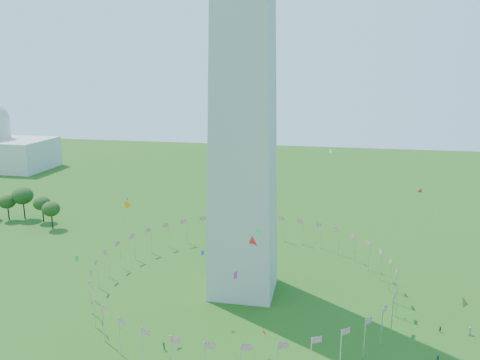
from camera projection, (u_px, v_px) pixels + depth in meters
name	position (u px, v px, depth m)	size (l,w,h in m)	color
flag_ring	(243.00, 275.00, 127.78)	(80.24, 80.24, 9.00)	silver
kites_aloft	(295.00, 261.00, 97.30)	(103.71, 66.33, 32.21)	red
tree_line_west	(3.00, 207.00, 186.65)	(55.51, 16.27, 12.93)	#2B551C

